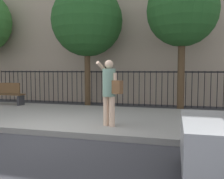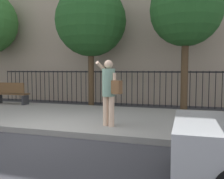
# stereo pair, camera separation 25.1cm
# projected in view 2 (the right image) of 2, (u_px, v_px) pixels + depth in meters

# --- Properties ---
(ground_plane) EXTENTS (60.00, 60.00, 0.00)m
(ground_plane) POSITION_uv_depth(u_px,v_px,m) (44.00, 136.00, 6.22)
(ground_plane) COLOR #333338
(sidewalk) EXTENTS (28.00, 4.40, 0.15)m
(sidewalk) POSITION_uv_depth(u_px,v_px,m) (81.00, 117.00, 8.31)
(sidewalk) COLOR gray
(sidewalk) RESTS_ON ground
(building_facade) EXTENTS (28.00, 4.00, 10.14)m
(building_facade) POSITION_uv_depth(u_px,v_px,m) (127.00, 8.00, 13.92)
(building_facade) COLOR tan
(building_facade) RESTS_ON ground
(iron_fence) EXTENTS (12.03, 0.04, 1.60)m
(iron_fence) POSITION_uv_depth(u_px,v_px,m) (113.00, 83.00, 11.76)
(iron_fence) COLOR black
(iron_fence) RESTS_ON ground
(pedestrian_on_phone) EXTENTS (0.72, 0.56, 1.74)m
(pedestrian_on_phone) POSITION_uv_depth(u_px,v_px,m) (109.00, 88.00, 6.54)
(pedestrian_on_phone) COLOR beige
(pedestrian_on_phone) RESTS_ON sidewalk
(street_bench) EXTENTS (1.60, 0.45, 0.95)m
(street_bench) POSITION_uv_depth(u_px,v_px,m) (10.00, 93.00, 10.81)
(street_bench) COLOR brown
(street_bench) RESTS_ON sidewalk
(street_tree_near) EXTENTS (3.11, 3.11, 5.35)m
(street_tree_near) POSITION_uv_depth(u_px,v_px,m) (91.00, 21.00, 10.98)
(street_tree_near) COLOR #4C3823
(street_tree_near) RESTS_ON ground
(street_tree_far) EXTENTS (2.74, 2.74, 5.28)m
(street_tree_far) POSITION_uv_depth(u_px,v_px,m) (186.00, 11.00, 9.47)
(street_tree_far) COLOR #4C3823
(street_tree_far) RESTS_ON ground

